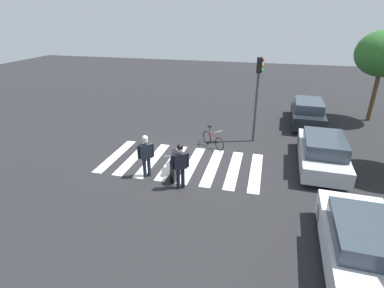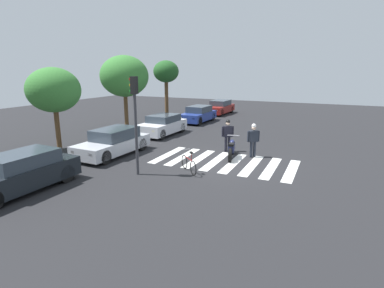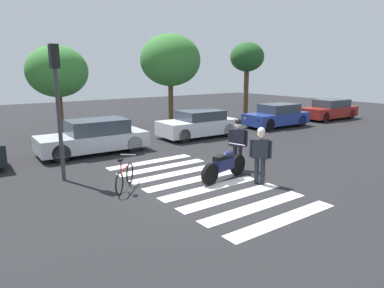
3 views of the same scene
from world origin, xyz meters
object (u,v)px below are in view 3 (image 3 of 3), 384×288
object	(u,v)px
car_white_van	(198,124)
car_blue_hatchback	(277,116)
leaning_bicycle	(125,177)
car_maroon_wagon	(330,110)
car_silver_sedan	(94,137)
police_motorcycle	(225,165)
officer_by_motorcycle	(260,152)
traffic_light_pole	(57,91)
officer_on_foot	(238,140)

from	to	relation	value
car_white_van	car_blue_hatchback	size ratio (longest dim) A/B	0.98
leaning_bicycle	car_maroon_wagon	xyz separation A→B (m)	(17.66, 4.83, 0.30)
car_silver_sedan	car_white_van	distance (m)	5.57
car_silver_sedan	car_blue_hatchback	size ratio (longest dim) A/B	1.07
car_silver_sedan	car_maroon_wagon	distance (m)	16.77
police_motorcycle	car_white_van	size ratio (longest dim) A/B	0.52
officer_by_motorcycle	car_white_van	size ratio (longest dim) A/B	0.43
leaning_bicycle	car_silver_sedan	size ratio (longest dim) A/B	0.28
leaning_bicycle	car_maroon_wagon	world-z (taller)	car_maroon_wagon
officer_by_motorcycle	traffic_light_pole	xyz separation A→B (m)	(-4.71, 3.86, 1.78)
car_silver_sedan	traffic_light_pole	bearing A→B (deg)	-125.63
officer_by_motorcycle	car_blue_hatchback	world-z (taller)	officer_by_motorcycle
car_blue_hatchback	police_motorcycle	bearing A→B (deg)	-147.67
police_motorcycle	officer_on_foot	bearing A→B (deg)	28.06
car_blue_hatchback	traffic_light_pole	xyz separation A→B (m)	(-13.43, -2.97, 2.12)
traffic_light_pole	leaning_bicycle	bearing A→B (deg)	-56.87
car_white_van	traffic_light_pole	world-z (taller)	traffic_light_pole
officer_on_foot	car_maroon_wagon	bearing A→B (deg)	21.18
traffic_light_pole	car_white_van	bearing A→B (deg)	22.50
leaning_bicycle	car_white_van	size ratio (longest dim) A/B	0.31
car_maroon_wagon	traffic_light_pole	world-z (taller)	traffic_light_pole
car_white_van	officer_by_motorcycle	bearing A→B (deg)	-112.79
car_white_van	car_blue_hatchback	xyz separation A→B (m)	(5.76, -0.20, 0.00)
police_motorcycle	car_maroon_wagon	bearing A→B (deg)	21.72
car_silver_sedan	traffic_light_pole	distance (m)	4.19
officer_by_motorcycle	car_blue_hatchback	size ratio (longest dim) A/B	0.43
police_motorcycle	leaning_bicycle	size ratio (longest dim) A/B	1.68
leaning_bicycle	officer_on_foot	size ratio (longest dim) A/B	0.70
car_silver_sedan	car_blue_hatchback	world-z (taller)	car_silver_sedan
police_motorcycle	officer_on_foot	xyz separation A→B (m)	(1.11, 0.59, 0.57)
leaning_bicycle	officer_by_motorcycle	bearing A→B (deg)	-29.71
officer_on_foot	car_silver_sedan	bearing A→B (deg)	120.84
officer_by_motorcycle	car_silver_sedan	bearing A→B (deg)	110.96
officer_by_motorcycle	officer_on_foot	bearing A→B (deg)	70.89
officer_by_motorcycle	traffic_light_pole	bearing A→B (deg)	140.67
officer_on_foot	car_white_van	world-z (taller)	officer_on_foot
car_maroon_wagon	officer_by_motorcycle	bearing A→B (deg)	-154.28
car_white_van	traffic_light_pole	size ratio (longest dim) A/B	0.98
officer_on_foot	traffic_light_pole	bearing A→B (deg)	156.16
car_maroon_wagon	police_motorcycle	bearing A→B (deg)	-158.28
police_motorcycle	officer_by_motorcycle	bearing A→B (deg)	-58.98
car_blue_hatchback	car_maroon_wagon	world-z (taller)	same
officer_on_foot	car_silver_sedan	distance (m)	6.13
car_blue_hatchback	traffic_light_pole	bearing A→B (deg)	-167.52
officer_by_motorcycle	car_white_van	distance (m)	7.64
officer_on_foot	officer_by_motorcycle	size ratio (longest dim) A/B	1.02
police_motorcycle	traffic_light_pole	world-z (taller)	traffic_light_pole
car_silver_sedan	car_maroon_wagon	world-z (taller)	car_silver_sedan
leaning_bicycle	car_silver_sedan	distance (m)	4.90
car_blue_hatchback	car_silver_sedan	bearing A→B (deg)	-179.84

